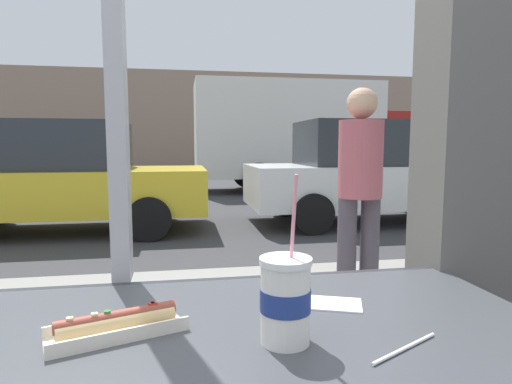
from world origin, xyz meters
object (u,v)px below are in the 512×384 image
object	(u,v)px
hotdog_tray_near	(117,324)
parked_car_white	(371,172)
soda_cup_left	(285,299)
pedestrian	(360,185)
box_truck	(307,134)
parked_car_yellow	(59,177)

from	to	relation	value
hotdog_tray_near	parked_car_white	xyz separation A→B (m)	(3.43, 6.23, -0.12)
soda_cup_left	pedestrian	distance (m)	2.41
box_truck	pedestrian	distance (m)	9.91
parked_car_white	pedestrian	world-z (taller)	parked_car_white
soda_cup_left	box_truck	size ratio (longest dim) A/B	0.05
parked_car_yellow	box_truck	distance (m)	7.88
parked_car_yellow	pedestrian	bearing A→B (deg)	-52.47
parked_car_yellow	parked_car_white	distance (m)	5.21
parked_car_yellow	box_truck	world-z (taller)	box_truck
parked_car_yellow	pedestrian	xyz separation A→B (m)	(3.19, -4.16, 0.21)
hotdog_tray_near	parked_car_yellow	size ratio (longest dim) A/B	0.06
box_truck	pedestrian	size ratio (longest dim) A/B	4.37
soda_cup_left	parked_car_yellow	distance (m)	6.66
soda_cup_left	hotdog_tray_near	bearing A→B (deg)	165.16
parked_car_yellow	hotdog_tray_near	bearing A→B (deg)	-74.00
parked_car_yellow	parked_car_white	world-z (taller)	parked_car_white
box_truck	hotdog_tray_near	bearing A→B (deg)	-108.39
parked_car_yellow	parked_car_white	size ratio (longest dim) A/B	1.01
parked_car_white	parked_car_yellow	bearing A→B (deg)	-180.00
pedestrian	soda_cup_left	bearing A→B (deg)	-116.77
soda_cup_left	pedestrian	world-z (taller)	pedestrian
hotdog_tray_near	parked_car_white	world-z (taller)	parked_car_white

